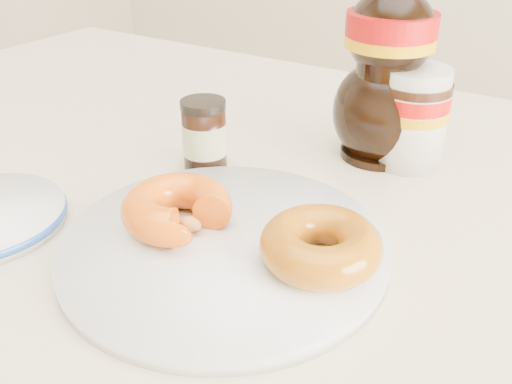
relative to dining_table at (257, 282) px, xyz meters
The scene contains 7 objects.
dining_table is the anchor object (origin of this frame).
plate 0.12m from the dining_table, 79.70° to the right, with size 0.27×0.27×0.01m.
donut_bitten 0.14m from the dining_table, 114.31° to the right, with size 0.09×0.09×0.03m, color #E0510C.
donut_whole 0.16m from the dining_table, 31.59° to the right, with size 0.09×0.09×0.03m, color #AB630B.
nutella_jar 0.24m from the dining_table, 65.29° to the left, with size 0.08×0.08×0.11m.
syrup_bottle 0.26m from the dining_table, 74.38° to the left, with size 0.11×0.09×0.21m, color black, non-canonical shape.
dark_jar 0.16m from the dining_table, 152.63° to the left, with size 0.05×0.05×0.08m.
Camera 1 is at (0.25, -0.29, 1.03)m, focal length 40.00 mm.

